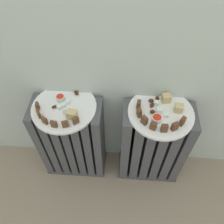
# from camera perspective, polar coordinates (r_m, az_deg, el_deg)

# --- Properties ---
(ground_plane) EXTENTS (6.00, 6.00, 0.00)m
(ground_plane) POSITION_cam_1_polar(r_m,az_deg,el_deg) (1.43, -0.86, -23.20)
(ground_plane) COLOR gray
(radiator_left) EXTENTS (0.36, 0.17, 0.56)m
(radiator_left) POSITION_cam_1_polar(r_m,az_deg,el_deg) (1.31, -9.74, -7.05)
(radiator_left) COLOR #47474C
(radiator_left) RESTS_ON ground_plane
(radiator_right) EXTENTS (0.36, 0.17, 0.56)m
(radiator_right) POSITION_cam_1_polar(r_m,az_deg,el_deg) (1.30, 9.89, -8.22)
(radiator_right) COLOR #47474C
(radiator_right) RESTS_ON ground_plane
(plate_left) EXTENTS (0.30, 0.30, 0.01)m
(plate_left) POSITION_cam_1_polar(r_m,az_deg,el_deg) (1.08, -11.77, 1.11)
(plate_left) COLOR white
(plate_left) RESTS_ON radiator_left
(plate_right) EXTENTS (0.30, 0.30, 0.01)m
(plate_right) POSITION_cam_1_polar(r_m,az_deg,el_deg) (1.06, 11.99, -0.18)
(plate_right) COLOR white
(plate_right) RESTS_ON radiator_right
(dark_cake_slice_left_0) EXTENTS (0.02, 0.03, 0.04)m
(dark_cake_slice_left_0) POSITION_cam_1_polar(r_m,az_deg,el_deg) (1.08, -17.98, 1.35)
(dark_cake_slice_left_0) COLOR #56351E
(dark_cake_slice_left_0) RESTS_ON plate_left
(dark_cake_slice_left_1) EXTENTS (0.03, 0.03, 0.04)m
(dark_cake_slice_left_1) POSITION_cam_1_polar(r_m,az_deg,el_deg) (1.05, -17.67, -0.50)
(dark_cake_slice_left_1) COLOR #56351E
(dark_cake_slice_left_1) RESTS_ON plate_left
(dark_cake_slice_left_2) EXTENTS (0.03, 0.02, 0.04)m
(dark_cake_slice_left_2) POSITION_cam_1_polar(r_m,az_deg,el_deg) (1.02, -16.35, -2.03)
(dark_cake_slice_left_2) COLOR #56351E
(dark_cake_slice_left_2) RESTS_ON plate_left
(dark_cake_slice_left_3) EXTENTS (0.03, 0.02, 0.04)m
(dark_cake_slice_left_3) POSITION_cam_1_polar(r_m,az_deg,el_deg) (1.00, -14.17, -2.93)
(dark_cake_slice_left_3) COLOR #56351E
(dark_cake_slice_left_3) RESTS_ON plate_left
(dark_cake_slice_left_4) EXTENTS (0.03, 0.02, 0.04)m
(dark_cake_slice_left_4) POSITION_cam_1_polar(r_m,az_deg,el_deg) (0.99, -11.53, -2.97)
(dark_cake_slice_left_4) COLOR #56351E
(dark_cake_slice_left_4) RESTS_ON plate_left
(dark_cake_slice_left_5) EXTENTS (0.03, 0.03, 0.04)m
(dark_cake_slice_left_5) POSITION_cam_1_polar(r_m,az_deg,el_deg) (0.99, -8.95, -2.13)
(dark_cake_slice_left_5) COLOR #56351E
(dark_cake_slice_left_5) RESTS_ON plate_left
(marble_cake_slice_left_0) EXTENTS (0.05, 0.04, 0.04)m
(marble_cake_slice_left_0) POSITION_cam_1_polar(r_m,az_deg,el_deg) (1.01, -9.89, -0.61)
(marble_cake_slice_left_0) COLOR tan
(marble_cake_slice_left_0) RESTS_ON plate_left
(turkish_delight_left_0) EXTENTS (0.02, 0.02, 0.02)m
(turkish_delight_left_0) POSITION_cam_1_polar(r_m,az_deg,el_deg) (1.07, -11.90, 1.67)
(turkish_delight_left_0) COLOR white
(turkish_delight_left_0) RESTS_ON plate_left
(turkish_delight_left_1) EXTENTS (0.03, 0.03, 0.02)m
(turkish_delight_left_1) POSITION_cam_1_polar(r_m,az_deg,el_deg) (1.07, -12.85, 1.24)
(turkish_delight_left_1) COLOR white
(turkish_delight_left_1) RESTS_ON plate_left
(turkish_delight_left_2) EXTENTS (0.02, 0.02, 0.02)m
(turkish_delight_left_2) POSITION_cam_1_polar(r_m,az_deg,el_deg) (1.08, -10.81, 2.48)
(turkish_delight_left_2) COLOR white
(turkish_delight_left_2) RESTS_ON plate_left
(medjool_date_left_0) EXTENTS (0.03, 0.03, 0.01)m
(medjool_date_left_0) POSITION_cam_1_polar(r_m,az_deg,el_deg) (1.08, -14.05, 1.28)
(medjool_date_left_0) COLOR #3D1E0F
(medjool_date_left_0) RESTS_ON plate_left
(medjool_date_left_1) EXTENTS (0.03, 0.03, 0.01)m
(medjool_date_left_1) POSITION_cam_1_polar(r_m,az_deg,el_deg) (1.12, -8.84, 4.73)
(medjool_date_left_1) COLOR #3D1E0F
(medjool_date_left_1) RESTS_ON plate_left
(jam_bowl_left) EXTENTS (0.04, 0.04, 0.03)m
(jam_bowl_left) POSITION_cam_1_polar(r_m,az_deg,el_deg) (1.10, -12.66, 3.43)
(jam_bowl_left) COLOR white
(jam_bowl_left) RESTS_ON plate_left
(dark_cake_slice_right_0) EXTENTS (0.02, 0.03, 0.04)m
(dark_cake_slice_right_0) POSITION_cam_1_polar(r_m,az_deg,el_deg) (1.04, 6.61, 1.82)
(dark_cake_slice_right_0) COLOR #56351E
(dark_cake_slice_right_0) RESTS_ON plate_right
(dark_cake_slice_right_1) EXTENTS (0.02, 0.03, 0.04)m
(dark_cake_slice_right_1) POSITION_cam_1_polar(r_m,az_deg,el_deg) (1.01, 6.74, -0.15)
(dark_cake_slice_right_1) COLOR #56351E
(dark_cake_slice_right_1) RESTS_ON plate_right
(dark_cake_slice_right_2) EXTENTS (0.03, 0.03, 0.04)m
(dark_cake_slice_right_2) POSITION_cam_1_polar(r_m,az_deg,el_deg) (0.99, 8.01, -2.04)
(dark_cake_slice_right_2) COLOR #56351E
(dark_cake_slice_right_2) RESTS_ON plate_right
(dark_cake_slice_right_3) EXTENTS (0.03, 0.03, 0.04)m
(dark_cake_slice_right_3) POSITION_cam_1_polar(r_m,az_deg,el_deg) (0.98, 10.19, -3.42)
(dark_cake_slice_right_3) COLOR #56351E
(dark_cake_slice_right_3) RESTS_ON plate_right
(dark_cake_slice_right_4) EXTENTS (0.03, 0.02, 0.04)m
(dark_cake_slice_right_4) POSITION_cam_1_polar(r_m,az_deg,el_deg) (0.98, 12.83, -3.94)
(dark_cake_slice_right_4) COLOR #56351E
(dark_cake_slice_right_4) RESTS_ON plate_right
(dark_cake_slice_right_5) EXTENTS (0.03, 0.03, 0.04)m
(dark_cake_slice_right_5) POSITION_cam_1_polar(r_m,az_deg,el_deg) (1.00, 15.29, -3.50)
(dark_cake_slice_right_5) COLOR #56351E
(dark_cake_slice_right_5) RESTS_ON plate_right
(dark_cake_slice_right_6) EXTENTS (0.03, 0.03, 0.04)m
(dark_cake_slice_right_6) POSITION_cam_1_polar(r_m,az_deg,el_deg) (1.02, 17.04, -2.22)
(dark_cake_slice_right_6) COLOR #56351E
(dark_cake_slice_right_6) RESTS_ON plate_right
(marble_cake_slice_right_0) EXTENTS (0.04, 0.04, 0.04)m
(marble_cake_slice_right_0) POSITION_cam_1_polar(r_m,az_deg,el_deg) (1.07, 16.18, 0.92)
(marble_cake_slice_right_0) COLOR tan
(marble_cake_slice_right_0) RESTS_ON plate_right
(marble_cake_slice_right_1) EXTENTS (0.04, 0.04, 0.04)m
(marble_cake_slice_right_1) POSITION_cam_1_polar(r_m,az_deg,el_deg) (1.09, 13.29, 3.35)
(marble_cake_slice_right_1) COLOR tan
(marble_cake_slice_right_1) RESTS_ON plate_right
(turkish_delight_right_0) EXTENTS (0.03, 0.03, 0.02)m
(turkish_delight_right_0) POSITION_cam_1_polar(r_m,az_deg,el_deg) (1.07, 11.00, 2.16)
(turkish_delight_right_0) COLOR white
(turkish_delight_right_0) RESTS_ON plate_right
(turkish_delight_right_1) EXTENTS (0.02, 0.02, 0.02)m
(turkish_delight_right_1) POSITION_cam_1_polar(r_m,az_deg,el_deg) (1.04, 13.25, -0.77)
(turkish_delight_right_1) COLOR white
(turkish_delight_right_1) RESTS_ON plate_right
(turkish_delight_right_2) EXTENTS (0.02, 0.02, 0.02)m
(turkish_delight_right_2) POSITION_cam_1_polar(r_m,az_deg,el_deg) (1.05, 11.62, 0.38)
(turkish_delight_right_2) COLOR white
(turkish_delight_right_2) RESTS_ON plate_right
(medjool_date_right_0) EXTENTS (0.03, 0.03, 0.02)m
(medjool_date_right_0) POSITION_cam_1_polar(r_m,az_deg,el_deg) (1.10, 11.11, 3.29)
(medjool_date_right_0) COLOR #3D1E0F
(medjool_date_right_0) RESTS_ON plate_right
(medjool_date_right_1) EXTENTS (0.02, 0.02, 0.02)m
(medjool_date_right_1) POSITION_cam_1_polar(r_m,az_deg,el_deg) (1.08, 9.65, 2.80)
(medjool_date_right_1) COLOR #3D1E0F
(medjool_date_right_1) RESTS_ON plate_right
(medjool_date_right_2) EXTENTS (0.02, 0.03, 0.02)m
(medjool_date_right_2) POSITION_cam_1_polar(r_m,az_deg,el_deg) (1.06, 9.87, 1.65)
(medjool_date_right_2) COLOR #3D1E0F
(medjool_date_right_2) RESTS_ON plate_right
(medjool_date_right_3) EXTENTS (0.03, 0.02, 0.02)m
(medjool_date_right_3) POSITION_cam_1_polar(r_m,az_deg,el_deg) (1.04, 9.99, 0.06)
(medjool_date_right_3) COLOR #3D1E0F
(medjool_date_right_3) RESTS_ON plate_right
(jam_bowl_right) EXTENTS (0.05, 0.05, 0.02)m
(jam_bowl_right) POSITION_cam_1_polar(r_m,az_deg,el_deg) (1.02, 11.05, -1.53)
(jam_bowl_right) COLOR white
(jam_bowl_right) RESTS_ON plate_right
(fork) EXTENTS (0.06, 0.10, 0.00)m
(fork) POSITION_cam_1_polar(r_m,az_deg,el_deg) (1.04, -11.10, -1.15)
(fork) COLOR #B7B7BC
(fork) RESTS_ON plate_left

